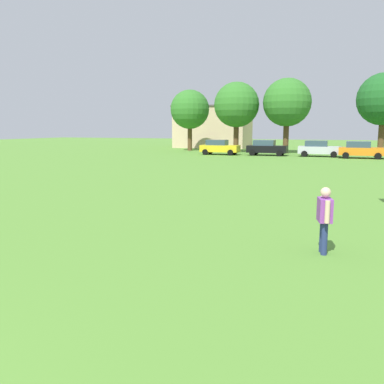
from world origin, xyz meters
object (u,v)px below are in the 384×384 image
Objects in this scene: parked_car_yellow_0 at (219,147)px; tree_far_right at (384,99)px; parked_car_orange_3 at (361,150)px; tree_right at (287,103)px; parked_car_black_1 at (266,148)px; tree_far_left at (190,110)px; tree_left at (237,105)px; adult_bystander at (325,214)px; parked_car_silver_2 at (319,149)px.

tree_far_right is at bearing 21.57° from parked_car_yellow_0.
parked_car_orange_3 is 0.49× the size of tree_right.
parked_car_black_1 is at bearing -105.81° from tree_right.
tree_far_left is 12.89m from tree_right.
tree_far_left is 7.05m from tree_left.
parked_car_yellow_0 is 7.06m from tree_left.
tree_far_right is (16.46, 1.71, 0.38)m from tree_left.
tree_far_right is (2.26, 7.33, 5.29)m from parked_car_orange_3.
adult_bystander is 46.26m from tree_far_left.
adult_bystander is 0.38× the size of parked_car_silver_2.
parked_car_yellow_0 is 9.96m from tree_right.
parked_car_silver_2 is at bearing -8.84° from adult_bystander.
tree_left is at bearing -176.36° from tree_right.
adult_bystander is at bearing -92.74° from parked_car_orange_3.
parked_car_orange_3 is at bearing -16.03° from parked_car_silver_2.
tree_left reaches higher than tree_far_left.
parked_car_black_1 is 0.49× the size of tree_right.
tree_left is (6.80, -1.83, 0.38)m from tree_far_left.
tree_right is at bearing -6.46° from tree_far_left.
parked_car_yellow_0 is at bearing -158.43° from tree_far_right.
parked_car_silver_2 is (10.75, 0.59, 0.00)m from parked_car_yellow_0.
tree_far_right is at bearing 5.93° from tree_left.
tree_left is 0.94× the size of tree_far_right.
parked_car_orange_3 is 0.50× the size of tree_left.
parked_car_black_1 is 1.00× the size of parked_car_silver_2.
parked_car_yellow_0 is (-13.18, 34.91, -0.10)m from adult_bystander.
parked_car_yellow_0 is at bearing -140.71° from tree_right.
adult_bystander is 0.38× the size of parked_car_black_1.
tree_far_right reaches higher than adult_bystander.
parked_car_orange_3 is 0.54× the size of tree_far_left.
parked_car_silver_2 is at bearing -135.78° from tree_far_right.
tree_far_right reaches higher than parked_car_black_1.
tree_right is (6.00, 0.38, 0.17)m from tree_left.
tree_far_left is 0.91× the size of tree_right.
tree_far_right is (17.08, 6.75, 5.29)m from parked_car_yellow_0.
tree_right reaches higher than parked_car_yellow_0.
parked_car_silver_2 is 4.24m from parked_car_orange_3.
parked_car_yellow_0 is at bearing -176.86° from parked_car_silver_2.
tree_far_left is at bearing 164.91° from tree_left.
parked_car_yellow_0 is 1.00× the size of parked_car_orange_3.
tree_left is (0.62, 5.04, 4.91)m from parked_car_yellow_0.
tree_right reaches higher than parked_car_black_1.
tree_right is at bearing -172.76° from tree_far_right.
parked_car_yellow_0 is 10.29m from tree_far_left.
parked_car_yellow_0 is 14.84m from parked_car_orange_3.
tree_right reaches higher than tree_far_left.
parked_car_orange_3 is at bearing -6.66° from parked_car_black_1.
parked_car_silver_2 is 1.00× the size of parked_car_orange_3.
tree_right is (-8.20, 6.00, 5.08)m from parked_car_orange_3.
adult_bystander is at bearing -80.77° from tree_right.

